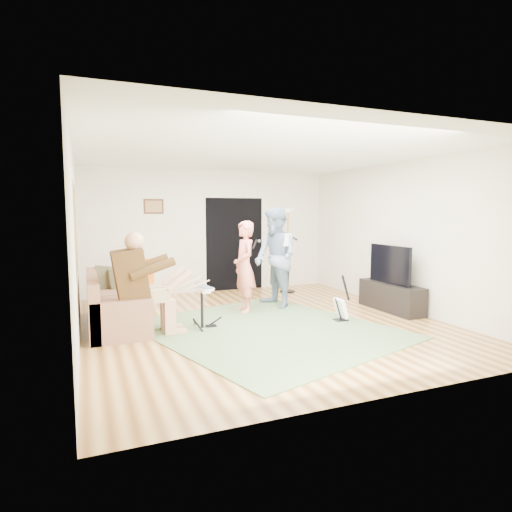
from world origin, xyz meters
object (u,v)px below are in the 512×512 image
(guitarist, at_px, (276,257))
(dining_chair, at_px, (145,290))
(guitar_spare, at_px, (341,308))
(television, at_px, (390,264))
(singer, at_px, (245,267))
(drum_kit, at_px, (202,309))
(sofa, at_px, (111,309))
(tv_cabinet, at_px, (391,297))
(torchiere_lamp, at_px, (288,235))

(guitarist, bearing_deg, dining_chair, -119.04)
(guitar_spare, relative_size, television, 0.74)
(singer, xyz_separation_m, guitar_spare, (1.24, -1.22, -0.60))
(drum_kit, bearing_deg, singer, 38.65)
(sofa, distance_m, television, 4.84)
(sofa, bearing_deg, tv_cabinet, -9.06)
(guitarist, xyz_separation_m, guitar_spare, (0.56, -1.37, -0.72))
(torchiere_lamp, height_order, tv_cabinet, torchiere_lamp)
(singer, distance_m, torchiere_lamp, 2.15)
(dining_chair, distance_m, television, 4.55)
(tv_cabinet, bearing_deg, singer, 160.04)
(guitarist, distance_m, tv_cabinet, 2.22)
(television, bearing_deg, guitarist, 149.29)
(drum_kit, distance_m, dining_chair, 1.95)
(drum_kit, height_order, torchiere_lamp, torchiere_lamp)
(drum_kit, relative_size, television, 0.66)
(guitarist, relative_size, dining_chair, 2.07)
(guitarist, height_order, tv_cabinet, guitarist)
(tv_cabinet, bearing_deg, torchiere_lamp, 112.36)
(tv_cabinet, distance_m, television, 0.60)
(guitar_spare, height_order, torchiere_lamp, torchiere_lamp)
(drum_kit, bearing_deg, television, -1.89)
(sofa, bearing_deg, guitarist, 5.65)
(torchiere_lamp, bearing_deg, drum_kit, -139.11)
(sofa, relative_size, tv_cabinet, 1.47)
(drum_kit, height_order, singer, singer)
(dining_chair, relative_size, television, 0.87)
(torchiere_lamp, height_order, dining_chair, torchiere_lamp)
(guitar_spare, relative_size, torchiere_lamp, 0.41)
(guitar_spare, height_order, dining_chair, dining_chair)
(guitar_spare, xyz_separation_m, television, (1.22, 0.31, 0.63))
(sofa, height_order, tv_cabinet, sofa)
(tv_cabinet, bearing_deg, dining_chair, 154.54)
(singer, height_order, dining_chair, singer)
(drum_kit, distance_m, guitar_spare, 2.27)
(dining_chair, bearing_deg, tv_cabinet, -22.55)
(singer, relative_size, guitar_spare, 2.13)
(drum_kit, distance_m, singer, 1.37)
(sofa, relative_size, guitarist, 1.09)
(sofa, relative_size, singer, 1.26)
(torchiere_lamp, bearing_deg, guitar_spare, -96.85)
(tv_cabinet, bearing_deg, sofa, 170.94)
(guitarist, xyz_separation_m, dining_chair, (-2.29, 0.90, -0.62))
(guitar_spare, distance_m, dining_chair, 3.65)
(guitarist, relative_size, tv_cabinet, 1.34)
(sofa, height_order, torchiere_lamp, torchiere_lamp)
(drum_kit, xyz_separation_m, guitarist, (1.67, 0.94, 0.64))
(television, bearing_deg, tv_cabinet, 0.00)
(drum_kit, xyz_separation_m, singer, (1.00, 0.80, 0.52))
(guitarist, bearing_deg, television, 51.81)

